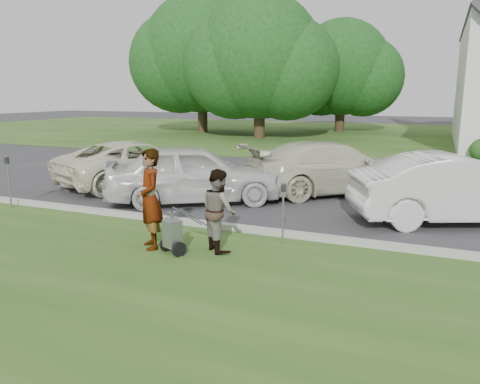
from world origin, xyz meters
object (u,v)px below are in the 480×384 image
Objects in this scene: striping_cart at (173,235)px; parking_meter_far at (8,176)px; tree_back at (342,72)px; car_a at (137,163)px; person_left at (150,200)px; car_d at (458,189)px; tree_left at (260,62)px; car_c at (331,167)px; person_right at (219,211)px; tree_far at (202,59)px; parking_meter_near at (283,206)px; car_b at (194,173)px.

parking_meter_far is (-5.95, 1.48, 0.50)m from striping_cart.
car_a is (-1.72, -25.68, -3.98)m from tree_back.
striping_cart is at bearing -84.38° from tree_back.
person_left is (2.49, -31.18, -3.74)m from tree_back.
tree_left is at bearing 8.54° from car_d.
tree_left is 1.11× the size of tree_back.
parking_meter_far is at bearing 83.06° from car_c.
person_right is 0.30× the size of car_a.
person_left is 0.36× the size of car_c.
tree_far is 22.82m from car_a.
tree_back is 6.78× the size of parking_meter_far.
tree_left is at bearing -61.37° from car_a.
person_left reaches higher than parking_meter_near.
striping_cart is at bearing 151.71° from car_a.
tree_left is at bearing 92.95° from parking_meter_far.
person_right is (3.79, -30.78, -3.92)m from tree_back.
car_a is (2.28, -17.68, -4.36)m from tree_left.
car_a is at bearing 147.26° from parking_meter_near.
car_b reaches higher than person_right.
parking_meter_far is at bearing -149.27° from person_left.
person_left reaches higher than car_d.
tree_left is 23.99m from parking_meter_near.
person_left is at bearing 164.32° from car_b.
striping_cart is at bearing 31.41° from person_left.
parking_meter_far is at bearing -169.24° from striping_cart.
car_a is at bearing -82.65° from tree_left.
tree_left is 6.73m from tree_far.
person_right is at bearing -61.84° from tree_far.
person_right is 6.74m from parking_meter_far.
person_left is 2.67m from parking_meter_near.
tree_back is at bearing -41.66° from person_right.
tree_left reaches higher than tree_back.
tree_back is at bearing -72.55° from car_a.
person_left reaches higher than parking_meter_far.
person_right is 1.26× the size of parking_meter_near.
tree_back reaches higher than striping_cart.
striping_cart is at bearing -13.96° from parking_meter_far.
person_right is 1.36m from parking_meter_near.
car_c is at bearing -53.08° from tree_far.
person_left is 7.07m from car_c.
car_c is (6.32, 1.25, 0.06)m from car_a.
car_d is (6.81, 0.59, -0.01)m from car_b.
tree_far reaches higher than person_right.
person_left reaches higher than person_right.
person_right is at bearing -139.02° from parking_meter_near.
parking_meter_near is at bearing -68.05° from tree_left.
parking_meter_near is 7.77m from car_a.
tree_left is 8.95m from tree_back.
person_right is (1.30, 0.40, -0.18)m from person_left.
tree_left is at bearing -16.74° from car_b.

